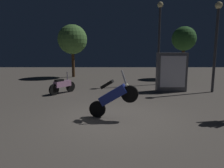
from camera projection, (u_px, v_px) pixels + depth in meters
The scene contains 8 objects.
ground_plane at pixel (114, 118), 7.15m from camera, with size 40.00×40.00×0.00m, color #605951.
motorcycle_blue_foreground at pixel (112, 97), 6.99m from camera, with size 1.63×0.53×1.63m.
motorcycle_pink_parked_left at pixel (61, 85), 11.02m from camera, with size 1.07×1.39×1.11m.
streetlamp_near at pixel (158, 33), 13.40m from camera, with size 0.36×0.36×5.17m.
streetlamp_far at pixel (215, 35), 11.01m from camera, with size 0.36×0.36×4.66m.
tree_left_bg at pixel (183, 39), 16.50m from camera, with size 1.86×1.86×4.01m.
tree_center_bg at pixel (71, 40), 17.11m from camera, with size 2.36×2.36×4.23m.
kiosk_billboard at pixel (170, 72), 11.56m from camera, with size 1.61×0.56×2.10m.
Camera 1 is at (-0.11, -6.86, 2.29)m, focal length 34.11 mm.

